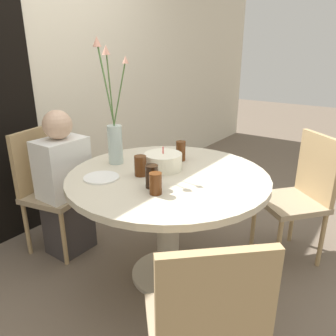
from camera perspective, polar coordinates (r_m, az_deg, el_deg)
The scene contains 14 objects.
ground_plane at distance 2.37m, azimuth 0.00°, elevation -18.07°, with size 16.00×16.00×0.00m, color #6B5B4C.
wall_back at distance 2.87m, azimuth -23.29°, elevation 15.29°, with size 8.00×0.05×2.60m.
dining_table at distance 2.05m, azimuth 0.00°, elevation -4.83°, with size 1.23×1.23×0.74m.
chair_right_flank at distance 2.59m, azimuth -20.26°, elevation -2.57°, with size 0.48×0.48×0.92m.
chair_left_flank at distance 1.31m, azimuth 6.58°, elevation -26.11°, with size 0.57×0.57×0.92m.
chair_near_front at distance 2.49m, azimuth 22.21°, elevation -3.71°, with size 0.56×0.56×0.92m.
birthday_cake at distance 2.06m, azimuth -0.86°, elevation 1.15°, with size 0.24×0.24×0.15m.
flower_vase at distance 2.17m, azimuth -9.58°, elevation 7.18°, with size 0.25×0.40×0.80m.
side_plate at distance 1.97m, azimuth -11.53°, elevation -1.63°, with size 0.21×0.21×0.01m.
drink_glass_0 at distance 2.23m, azimuth 2.23°, elevation 3.00°, with size 0.06×0.06×0.13m.
drink_glass_1 at distance 1.71m, azimuth -2.18°, elevation -2.71°, with size 0.07×0.07×0.12m.
drink_glass_2 at distance 1.96m, azimuth -4.83°, elevation 0.38°, with size 0.07×0.07×0.12m.
drink_glass_3 at distance 1.79m, azimuth -2.83°, elevation -1.48°, with size 0.07×0.07×0.13m.
person_guest at distance 2.49m, azimuth -17.51°, elevation -3.46°, with size 0.34×0.24×1.08m.
Camera 1 is at (-1.51, -1.08, 1.46)m, focal length 35.00 mm.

